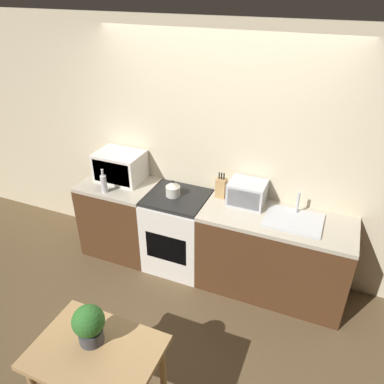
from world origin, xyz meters
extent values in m
plane|color=brown|center=(0.00, 0.00, 0.00)|extent=(16.00, 16.00, 0.00)
cube|color=beige|center=(0.00, 1.20, 1.30)|extent=(10.00, 0.06, 2.60)
cube|color=#4C2D19|center=(-1.06, 0.86, 0.43)|extent=(0.81, 0.62, 0.86)
cube|color=#B7AD99|center=(-1.06, 0.86, 0.88)|extent=(0.81, 0.62, 0.04)
cube|color=#4C2D19|center=(0.73, 0.86, 0.43)|extent=(1.47, 0.62, 0.86)
cube|color=#B7AD99|center=(0.73, 0.86, 0.88)|extent=(1.47, 0.62, 0.04)
cube|color=silver|center=(-0.33, 0.86, 0.43)|extent=(0.64, 0.62, 0.86)
cube|color=black|center=(-0.33, 0.86, 0.88)|extent=(0.62, 0.57, 0.04)
cube|color=black|center=(-0.33, 0.56, 0.43)|extent=(0.46, 0.02, 0.32)
cylinder|color=beige|center=(-0.37, 0.86, 0.95)|extent=(0.15, 0.15, 0.11)
cone|color=beige|center=(-0.37, 0.86, 1.03)|extent=(0.14, 0.14, 0.05)
sphere|color=black|center=(-0.37, 0.86, 1.07)|extent=(0.03, 0.03, 0.03)
cube|color=silver|center=(-1.07, 0.96, 1.06)|extent=(0.51, 0.38, 0.32)
cube|color=black|center=(-1.07, 0.78, 1.06)|extent=(0.45, 0.01, 0.26)
cylinder|color=silver|center=(-1.08, 0.64, 1.00)|extent=(0.06, 0.06, 0.19)
cylinder|color=silver|center=(-1.08, 0.64, 1.13)|extent=(0.02, 0.02, 0.08)
cube|color=tan|center=(0.10, 1.03, 1.00)|extent=(0.10, 0.09, 0.21)
cylinder|color=black|center=(0.07, 1.03, 1.14)|extent=(0.01, 0.01, 0.07)
cylinder|color=black|center=(0.10, 1.03, 1.14)|extent=(0.01, 0.01, 0.07)
cylinder|color=black|center=(0.12, 1.03, 1.14)|extent=(0.01, 0.01, 0.07)
cube|color=silver|center=(0.38, 1.01, 1.02)|extent=(0.36, 0.29, 0.24)
cube|color=black|center=(0.38, 0.87, 1.02)|extent=(0.32, 0.01, 0.19)
cube|color=silver|center=(0.87, 0.86, 0.91)|extent=(0.53, 0.40, 0.02)
cylinder|color=silver|center=(0.87, 1.00, 1.03)|extent=(0.03, 0.03, 0.22)
cube|color=tan|center=(-0.11, -0.94, 0.72)|extent=(0.85, 0.61, 0.04)
cylinder|color=tan|center=(-0.48, -0.69, 0.35)|extent=(0.05, 0.05, 0.70)
cylinder|color=tan|center=(0.26, -0.69, 0.35)|extent=(0.05, 0.05, 0.70)
cylinder|color=#424247|center=(-0.18, -0.88, 0.79)|extent=(0.17, 0.17, 0.10)
sphere|color=#2D6B28|center=(-0.18, -0.88, 0.93)|extent=(0.22, 0.22, 0.22)
camera|label=1|loc=(1.11, -2.18, 2.91)|focal=35.00mm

